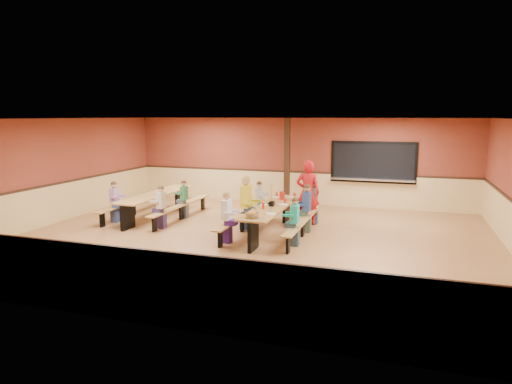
% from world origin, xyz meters
% --- Properties ---
extents(ground, '(12.00, 12.00, 0.00)m').
position_xyz_m(ground, '(0.00, 0.00, 0.00)').
color(ground, brown).
rests_on(ground, ground).
extents(room_envelope, '(12.04, 10.04, 3.02)m').
position_xyz_m(room_envelope, '(0.00, 0.00, 0.69)').
color(room_envelope, brown).
rests_on(room_envelope, ground).
extents(kitchen_pass_through, '(2.78, 0.28, 1.38)m').
position_xyz_m(kitchen_pass_through, '(2.60, 4.96, 1.49)').
color(kitchen_pass_through, black).
rests_on(kitchen_pass_through, ground).
extents(structural_post, '(0.18, 0.18, 3.00)m').
position_xyz_m(structural_post, '(-0.20, 4.40, 1.50)').
color(structural_post, black).
rests_on(structural_post, ground).
extents(cafeteria_table_main, '(1.91, 3.70, 0.74)m').
position_xyz_m(cafeteria_table_main, '(0.34, 0.66, 0.53)').
color(cafeteria_table_main, '#A17A40').
rests_on(cafeteria_table_main, ground).
extents(cafeteria_table_second, '(1.91, 3.70, 0.74)m').
position_xyz_m(cafeteria_table_second, '(-3.55, 1.48, 0.53)').
color(cafeteria_table_second, '#A17A40').
rests_on(cafeteria_table_second, ground).
extents(seated_child_white_left, '(0.39, 0.32, 1.25)m').
position_xyz_m(seated_child_white_left, '(-0.48, -0.48, 0.63)').
color(seated_child_white_left, white).
rests_on(seated_child_white_left, ground).
extents(seated_adult_yellow, '(0.48, 0.39, 1.44)m').
position_xyz_m(seated_adult_yellow, '(-0.48, 0.96, 0.72)').
color(seated_adult_yellow, gold).
rests_on(seated_adult_yellow, ground).
extents(seated_child_grey_left, '(0.33, 0.27, 1.14)m').
position_xyz_m(seated_child_grey_left, '(-0.48, 2.16, 0.57)').
color(seated_child_grey_left, '#AEAEAE').
rests_on(seated_child_grey_left, ground).
extents(seated_child_teal_right, '(0.35, 0.28, 1.16)m').
position_xyz_m(seated_child_teal_right, '(1.17, -0.24, 0.58)').
color(seated_child_teal_right, teal).
rests_on(seated_child_teal_right, ground).
extents(seated_child_navy_right, '(0.40, 0.33, 1.28)m').
position_xyz_m(seated_child_navy_right, '(1.17, 1.13, 0.64)').
color(seated_child_navy_right, navy).
rests_on(seated_child_navy_right, ground).
extents(seated_child_char_right, '(0.39, 0.32, 1.26)m').
position_xyz_m(seated_child_char_right, '(1.17, 2.15, 0.63)').
color(seated_child_char_right, '#45484E').
rests_on(seated_child_char_right, ground).
extents(seated_child_purple_sec, '(0.36, 0.29, 1.18)m').
position_xyz_m(seated_child_purple_sec, '(-4.37, 0.54, 0.59)').
color(seated_child_purple_sec, '#95689E').
rests_on(seated_child_purple_sec, ground).
extents(seated_child_green_sec, '(0.33, 0.27, 1.13)m').
position_xyz_m(seated_child_green_sec, '(-2.72, 1.70, 0.57)').
color(seated_child_green_sec, '#326B42').
rests_on(seated_child_green_sec, ground).
extents(seated_child_tan_sec, '(0.35, 0.29, 1.17)m').
position_xyz_m(seated_child_tan_sec, '(-2.72, 0.33, 0.59)').
color(seated_child_tan_sec, tan).
rests_on(seated_child_tan_sec, ground).
extents(standing_woman, '(0.72, 0.51, 1.84)m').
position_xyz_m(standing_woman, '(1.02, 2.01, 0.92)').
color(standing_woman, '#B01418').
rests_on(standing_woman, ground).
extents(punch_pitcher, '(0.16, 0.16, 0.22)m').
position_xyz_m(punch_pitcher, '(0.35, 1.69, 0.85)').
color(punch_pitcher, '#B32217').
rests_on(punch_pitcher, cafeteria_table_main).
extents(chip_bowl, '(0.32, 0.32, 0.15)m').
position_xyz_m(chip_bowl, '(0.28, -0.79, 0.81)').
color(chip_bowl, orange).
rests_on(chip_bowl, cafeteria_table_main).
extents(napkin_dispenser, '(0.10, 0.14, 0.13)m').
position_xyz_m(napkin_dispenser, '(0.33, 0.68, 0.80)').
color(napkin_dispenser, black).
rests_on(napkin_dispenser, cafeteria_table_main).
extents(condiment_mustard, '(0.06, 0.06, 0.17)m').
position_xyz_m(condiment_mustard, '(0.19, 0.34, 0.82)').
color(condiment_mustard, yellow).
rests_on(condiment_mustard, cafeteria_table_main).
extents(condiment_ketchup, '(0.06, 0.06, 0.17)m').
position_xyz_m(condiment_ketchup, '(0.23, 0.26, 0.82)').
color(condiment_ketchup, '#B2140F').
rests_on(condiment_ketchup, cafeteria_table_main).
extents(table_paddle, '(0.16, 0.16, 0.56)m').
position_xyz_m(table_paddle, '(0.27, 0.87, 0.88)').
color(table_paddle, black).
rests_on(table_paddle, cafeteria_table_main).
extents(place_settings, '(0.65, 3.30, 0.11)m').
position_xyz_m(place_settings, '(0.34, 0.66, 0.80)').
color(place_settings, beige).
rests_on(place_settings, cafeteria_table_main).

